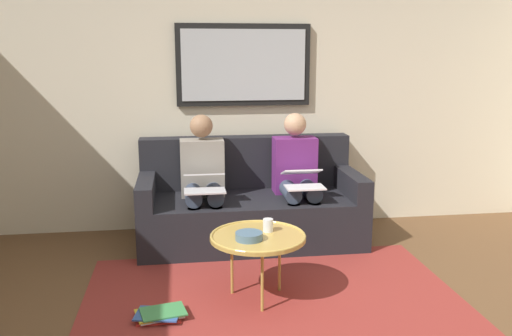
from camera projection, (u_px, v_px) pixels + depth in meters
wall_rear at (243, 92)px, 5.12m from camera, size 6.00×0.12×2.60m
area_rug at (274, 300)px, 3.70m from camera, size 2.60×1.80×0.01m
couch at (249, 206)px, 4.86m from camera, size 1.94×0.90×0.90m
framed_mirror at (244, 65)px, 4.98m from camera, size 1.24×0.05×0.75m
coffee_table at (258, 237)px, 3.64m from camera, size 0.65×0.65×0.47m
cup at (268, 225)px, 3.71m from camera, size 0.07×0.07×0.09m
bowl at (249, 236)px, 3.56m from camera, size 0.18×0.18×0.05m
person_left at (297, 174)px, 4.79m from camera, size 0.38×0.58×1.14m
laptop_white at (303, 179)px, 4.55m from camera, size 0.32×0.34×0.15m
person_right at (203, 177)px, 4.68m from camera, size 0.38×0.58×1.14m
laptop_silver at (204, 182)px, 4.43m from camera, size 0.33×0.33×0.14m
magazine_stack at (160, 314)px, 3.45m from camera, size 0.35×0.29×0.05m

